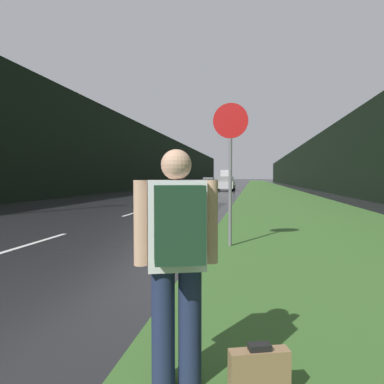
# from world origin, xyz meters

# --- Properties ---
(grass_verge) EXTENTS (6.00, 240.00, 0.02)m
(grass_verge) POSITION_xyz_m (6.73, 40.00, 0.01)
(grass_verge) COLOR #386028
(grass_verge) RESTS_ON ground_plane
(lane_stripe_b) EXTENTS (0.12, 3.00, 0.01)m
(lane_stripe_b) POSITION_xyz_m (0.00, 5.92, 0.00)
(lane_stripe_b) COLOR silver
(lane_stripe_b) RESTS_ON ground_plane
(lane_stripe_c) EXTENTS (0.12, 3.00, 0.01)m
(lane_stripe_c) POSITION_xyz_m (0.00, 12.92, 0.00)
(lane_stripe_c) COLOR silver
(lane_stripe_c) RESTS_ON ground_plane
(lane_stripe_d) EXTENTS (0.12, 3.00, 0.01)m
(lane_stripe_d) POSITION_xyz_m (0.00, 19.92, 0.00)
(lane_stripe_d) COLOR silver
(lane_stripe_d) RESTS_ON ground_plane
(treeline_far_side) EXTENTS (2.00, 140.00, 8.04)m
(treeline_far_side) POSITION_xyz_m (-9.73, 50.00, 4.02)
(treeline_far_side) COLOR black
(treeline_far_side) RESTS_ON ground_plane
(treeline_near_side) EXTENTS (2.00, 140.00, 6.17)m
(treeline_near_side) POSITION_xyz_m (12.73, 50.00, 3.08)
(treeline_near_side) COLOR black
(treeline_near_side) RESTS_ON ground_plane
(stop_sign) EXTENTS (0.73, 0.07, 2.98)m
(stop_sign) POSITION_xyz_m (4.29, 6.52, 1.86)
(stop_sign) COLOR slate
(stop_sign) RESTS_ON ground_plane
(hitchhiker_with_backpack) EXTENTS (0.55, 0.48, 1.64)m
(hitchhiker_with_backpack) POSITION_xyz_m (4.25, 1.59, 0.94)
(hitchhiker_with_backpack) COLOR #1E2847
(hitchhiker_with_backpack) RESTS_ON ground_plane
(suitcase) EXTENTS (0.40, 0.22, 0.38)m
(suitcase) POSITION_xyz_m (4.80, 1.58, 0.18)
(suitcase) COLOR olive
(suitcase) RESTS_ON ground_plane
(car_passing_near) EXTENTS (2.00, 4.15, 1.34)m
(car_passing_near) POSITION_xyz_m (1.86, 16.20, 0.68)
(car_passing_near) COLOR black
(car_passing_near) RESTS_ON ground_plane
(car_passing_far) EXTENTS (1.96, 4.53, 1.55)m
(car_passing_far) POSITION_xyz_m (1.86, 36.89, 0.77)
(car_passing_far) COLOR #BCBCBC
(car_passing_far) RESTS_ON ground_plane
(car_oncoming) EXTENTS (1.88, 4.22, 1.46)m
(car_oncoming) POSITION_xyz_m (-1.86, 51.63, 0.73)
(car_oncoming) COLOR #9E9EA3
(car_oncoming) RESTS_ON ground_plane
(delivery_truck) EXTENTS (2.41, 7.38, 3.28)m
(delivery_truck) POSITION_xyz_m (-1.86, 86.82, 1.72)
(delivery_truck) COLOR gray
(delivery_truck) RESTS_ON ground_plane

